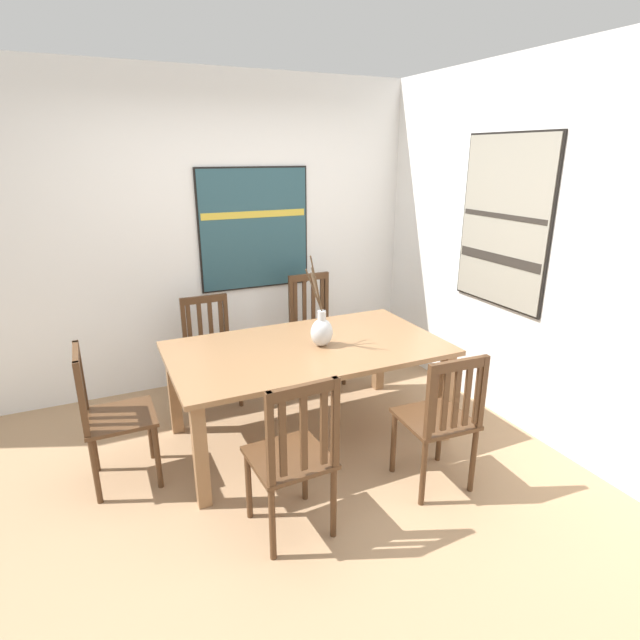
{
  "coord_description": "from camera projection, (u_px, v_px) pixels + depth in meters",
  "views": [
    {
      "loc": [
        -1.05,
        -2.58,
        2.03
      ],
      "look_at": [
        0.39,
        0.56,
        0.88
      ],
      "focal_mm": 28.14,
      "sensor_mm": 36.0,
      "label": 1
    }
  ],
  "objects": [
    {
      "name": "ground_plane",
      "position": [
        301.0,
        482.0,
        3.29
      ],
      "size": [
        6.4,
        6.4,
        0.03
      ],
      "primitive_type": "cube",
      "color": "#A37F5B"
    },
    {
      "name": "wall_back",
      "position": [
        219.0,
        234.0,
        4.46
      ],
      "size": [
        6.4,
        0.12,
        2.7
      ],
      "primitive_type": "cube",
      "color": "white",
      "rests_on": "ground_plane"
    },
    {
      "name": "wall_side",
      "position": [
        538.0,
        253.0,
        3.6
      ],
      "size": [
        0.12,
        6.4,
        2.7
      ],
      "primitive_type": "cube",
      "color": "white",
      "rests_on": "ground_plane"
    },
    {
      "name": "dining_table",
      "position": [
        308.0,
        357.0,
        3.61
      ],
      "size": [
        1.94,
        1.1,
        0.72
      ],
      "color": "#8E6642",
      "rests_on": "ground_plane"
    },
    {
      "name": "centerpiece_vase",
      "position": [
        322.0,
        330.0,
        3.56
      ],
      "size": [
        0.22,
        0.21,
        0.68
      ],
      "color": "silver",
      "rests_on": "dining_table"
    },
    {
      "name": "chair_0",
      "position": [
        293.0,
        456.0,
        2.67
      ],
      "size": [
        0.44,
        0.44,
        0.98
      ],
      "color": "#4C301C",
      "rests_on": "ground_plane"
    },
    {
      "name": "chair_1",
      "position": [
        315.0,
        328.0,
        4.62
      ],
      "size": [
        0.43,
        0.43,
        0.99
      ],
      "color": "#4C301C",
      "rests_on": "ground_plane"
    },
    {
      "name": "chair_2",
      "position": [
        210.0,
        347.0,
        4.23
      ],
      "size": [
        0.42,
        0.42,
        0.89
      ],
      "color": "#4C301C",
      "rests_on": "ground_plane"
    },
    {
      "name": "chair_3",
      "position": [
        109.0,
        414.0,
        3.12
      ],
      "size": [
        0.42,
        0.42,
        0.93
      ],
      "color": "#4C301C",
      "rests_on": "ground_plane"
    },
    {
      "name": "chair_4",
      "position": [
        441.0,
        418.0,
        3.07
      ],
      "size": [
        0.44,
        0.44,
        0.93
      ],
      "color": "#4C301C",
      "rests_on": "ground_plane"
    },
    {
      "name": "painting_on_back_wall",
      "position": [
        254.0,
        229.0,
        4.52
      ],
      "size": [
        1.02,
        0.05,
        1.08
      ],
      "color": "black"
    },
    {
      "name": "painting_on_side_wall",
      "position": [
        504.0,
        222.0,
        3.76
      ],
      "size": [
        0.05,
        0.89,
        1.28
      ],
      "color": "black"
    }
  ]
}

